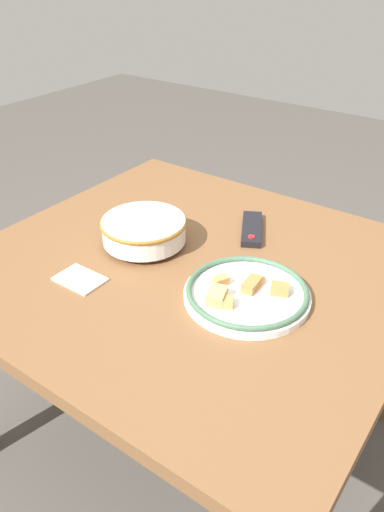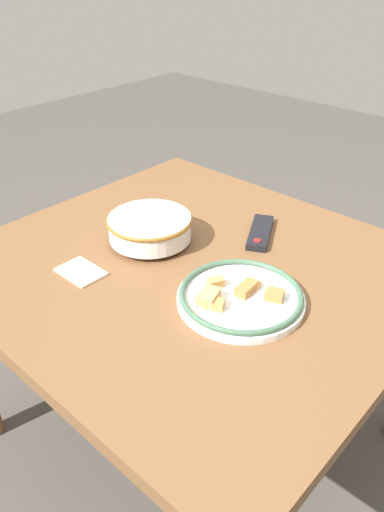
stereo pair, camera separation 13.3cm
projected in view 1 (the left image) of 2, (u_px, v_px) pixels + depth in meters
The scene contains 6 objects.
ground_plane at pixel (192, 431), 1.76m from camera, with size 8.00×8.00×0.00m, color #4C4742.
dining_table at pixel (193, 286), 1.42m from camera, with size 1.17×1.08×0.71m.
noodle_bowl at pixel (145, 229), 1.44m from camera, with size 0.25×0.25×0.08m.
food_plate at pixel (246, 293), 1.23m from camera, with size 0.31×0.31×0.05m.
tv_remote at pixel (252, 229), 1.52m from camera, with size 0.14×0.20×0.02m.
folded_napkin at pixel (80, 279), 1.31m from camera, with size 0.13×0.09×0.01m.
Camera 1 is at (0.67, -0.94, 1.46)m, focal length 35.00 mm.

